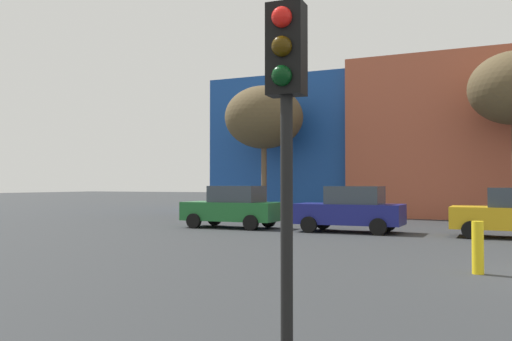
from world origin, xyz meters
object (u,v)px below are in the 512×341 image
at_px(parked_car_0, 233,207).
at_px(parked_car_1, 350,209).
at_px(traffic_light_near_left, 286,101).
at_px(bare_tree_1, 264,118).
at_px(bollard_yellow_0, 478,248).

relative_size(parked_car_0, parked_car_1, 1.00).
bearing_deg(parked_car_1, traffic_light_near_left, 102.42).
distance_m(parked_car_1, bare_tree_1, 11.35).
xyz_separation_m(parked_car_1, bare_tree_1, (-6.99, 7.55, 4.80)).
bearing_deg(bollard_yellow_0, bare_tree_1, 126.41).
bearing_deg(parked_car_0, traffic_light_near_left, 118.41).
bearing_deg(parked_car_0, bare_tree_1, -76.34).
bearing_deg(parked_car_1, bollard_yellow_0, 119.82).
height_order(parked_car_0, bare_tree_1, bare_tree_1).
xyz_separation_m(parked_car_0, parked_car_1, (5.15, -0.00, -0.00)).
bearing_deg(parked_car_0, parked_car_1, 180.00).
distance_m(parked_car_0, bare_tree_1, 9.13).
height_order(traffic_light_near_left, bare_tree_1, bare_tree_1).
bearing_deg(bare_tree_1, parked_car_0, -76.34).
relative_size(traffic_light_near_left, bollard_yellow_0, 3.29).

